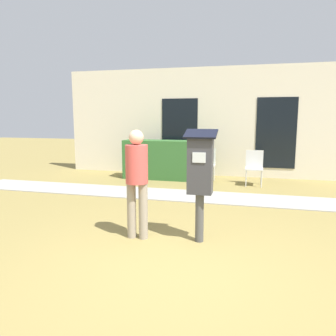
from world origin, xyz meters
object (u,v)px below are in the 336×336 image
(outdoor_chair_middle, at_px, (254,165))
(parking_meter, at_px, (200,171))
(outdoor_chair_left, at_px, (207,162))
(person_standing, at_px, (137,176))

(outdoor_chair_middle, bearing_deg, parking_meter, -107.43)
(outdoor_chair_left, bearing_deg, person_standing, -79.55)
(person_standing, distance_m, outdoor_chair_middle, 4.64)
(parking_meter, xyz_separation_m, person_standing, (-0.90, -0.09, -0.09))
(person_standing, bearing_deg, outdoor_chair_left, 96.50)
(person_standing, height_order, outdoor_chair_left, person_standing)
(person_standing, bearing_deg, parking_meter, 17.21)
(parking_meter, distance_m, outdoor_chair_left, 4.53)
(parking_meter, distance_m, person_standing, 0.91)
(outdoor_chair_middle, bearing_deg, person_standing, -118.24)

